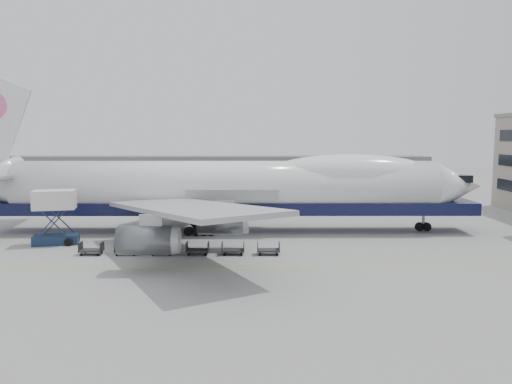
{
  "coord_description": "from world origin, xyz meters",
  "views": [
    {
      "loc": [
        3.63,
        -50.19,
        12.18
      ],
      "look_at": [
        3.78,
        6.0,
        5.68
      ],
      "focal_mm": 35.0,
      "sensor_mm": 36.0,
      "label": 1
    }
  ],
  "objects": [
    {
      "name": "ground",
      "position": [
        0.0,
        0.0,
        0.0
      ],
      "size": [
        260.0,
        260.0,
        0.0
      ],
      "primitive_type": "plane",
      "color": "gray",
      "rests_on": "ground"
    },
    {
      "name": "apron_line",
      "position": [
        0.0,
        -6.0,
        0.01
      ],
      "size": [
        60.0,
        0.15,
        0.01
      ],
      "primitive_type": "cube",
      "color": "gold",
      "rests_on": "ground"
    },
    {
      "name": "hangar",
      "position": [
        -10.0,
        70.0,
        3.5
      ],
      "size": [
        110.0,
        8.0,
        7.0
      ],
      "primitive_type": "cube",
      "color": "slate",
      "rests_on": "ground"
    },
    {
      "name": "airliner",
      "position": [
        0.64,
        12.0,
        5.62
      ],
      "size": [
        67.0,
        55.3,
        19.98
      ],
      "color": "white",
      "rests_on": "ground"
    },
    {
      "name": "catering_truck",
      "position": [
        -18.54,
        4.52,
        3.43
      ],
      "size": [
        5.16,
        4.02,
        6.05
      ],
      "rotation": [
        0.0,
        0.0,
        0.22
      ],
      "color": "#172846",
      "rests_on": "ground"
    },
    {
      "name": "dolly_0",
      "position": [
        -12.99,
        -0.47,
        0.53
      ],
      "size": [
        2.3,
        1.35,
        1.3
      ],
      "color": "#2D2D30",
      "rests_on": "ground"
    },
    {
      "name": "dolly_1",
      "position": [
        -9.39,
        -0.47,
        0.53
      ],
      "size": [
        2.3,
        1.35,
        1.3
      ],
      "color": "#2D2D30",
      "rests_on": "ground"
    },
    {
      "name": "dolly_2",
      "position": [
        -5.78,
        -0.47,
        0.53
      ],
      "size": [
        2.3,
        1.35,
        1.3
      ],
      "color": "#2D2D30",
      "rests_on": "ground"
    },
    {
      "name": "dolly_3",
      "position": [
        -2.18,
        -0.47,
        0.53
      ],
      "size": [
        2.3,
        1.35,
        1.3
      ],
      "color": "#2D2D30",
      "rests_on": "ground"
    },
    {
      "name": "dolly_4",
      "position": [
        1.42,
        -0.47,
        0.53
      ],
      "size": [
        2.3,
        1.35,
        1.3
      ],
      "color": "#2D2D30",
      "rests_on": "ground"
    },
    {
      "name": "dolly_5",
      "position": [
        5.03,
        -0.47,
        0.53
      ],
      "size": [
        2.3,
        1.35,
        1.3
      ],
      "color": "#2D2D30",
      "rests_on": "ground"
    }
  ]
}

